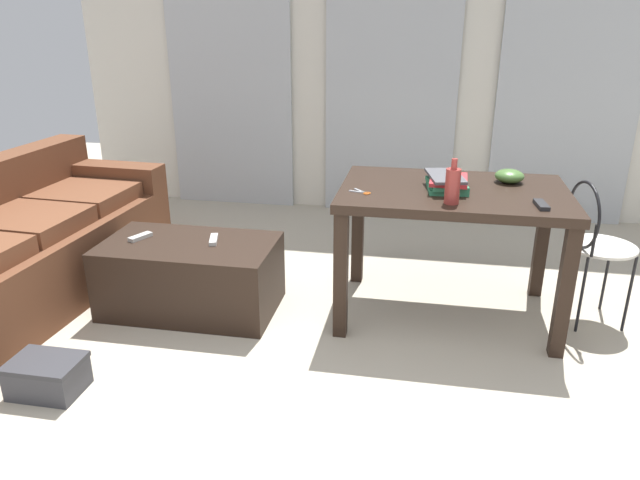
% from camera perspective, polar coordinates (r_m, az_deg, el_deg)
% --- Properties ---
extents(ground_plane, '(8.46, 8.46, 0.00)m').
position_cam_1_polar(ground_plane, '(3.29, 3.37, -8.35)').
color(ground_plane, '#B2A893').
extents(wall_back, '(5.32, 0.10, 2.52)m').
position_cam_1_polar(wall_back, '(5.03, 7.03, 16.90)').
color(wall_back, silver).
rests_on(wall_back, ground).
extents(curtains, '(3.79, 0.03, 2.31)m').
position_cam_1_polar(curtains, '(4.96, 6.91, 15.62)').
color(curtains, '#B2B7BC').
rests_on(curtains, ground).
extents(couch, '(0.93, 2.05, 0.79)m').
position_cam_1_polar(couch, '(3.91, -26.94, -0.72)').
color(couch, brown).
rests_on(couch, ground).
extents(coffee_table, '(0.97, 0.55, 0.41)m').
position_cam_1_polar(coffee_table, '(3.48, -12.31, -3.39)').
color(coffee_table, black).
rests_on(coffee_table, ground).
extents(craft_table, '(1.20, 0.80, 0.74)m').
position_cam_1_polar(craft_table, '(3.26, 12.62, 3.05)').
color(craft_table, black).
rests_on(craft_table, ground).
extents(wire_chair, '(0.36, 0.39, 0.80)m').
position_cam_1_polar(wire_chair, '(3.47, 24.72, 0.38)').
color(wire_chair, silver).
rests_on(wire_chair, ground).
extents(bottle_near, '(0.07, 0.07, 0.22)m').
position_cam_1_polar(bottle_near, '(2.95, 12.64, 5.16)').
color(bottle_near, '#99332D').
rests_on(bottle_near, craft_table).
extents(bowl, '(0.16, 0.16, 0.07)m').
position_cam_1_polar(bowl, '(3.42, 17.77, 5.89)').
color(bowl, '#477033').
rests_on(bowl, craft_table).
extents(book_stack, '(0.23, 0.33, 0.08)m').
position_cam_1_polar(book_stack, '(3.19, 12.12, 5.45)').
color(book_stack, '#2D7F56').
rests_on(book_stack, craft_table).
extents(tv_remote_on_table, '(0.06, 0.15, 0.02)m').
position_cam_1_polar(tv_remote_on_table, '(3.04, 20.53, 3.20)').
color(tv_remote_on_table, '#232326').
rests_on(tv_remote_on_table, craft_table).
extents(scissors, '(0.12, 0.10, 0.00)m').
position_cam_1_polar(scissors, '(3.09, 4.13, 4.61)').
color(scissors, '#9EA0A5').
rests_on(scissors, craft_table).
extents(tv_remote_primary, '(0.08, 0.16, 0.02)m').
position_cam_1_polar(tv_remote_primary, '(3.38, -10.20, 0.05)').
color(tv_remote_primary, '#B7B7B2').
rests_on(tv_remote_primary, coffee_table).
extents(tv_remote_secondary, '(0.10, 0.15, 0.02)m').
position_cam_1_polar(tv_remote_secondary, '(3.52, -16.91, 0.30)').
color(tv_remote_secondary, '#B7B7B2').
rests_on(tv_remote_secondary, coffee_table).
extents(shoebox, '(0.32, 0.23, 0.16)m').
position_cam_1_polar(shoebox, '(3.00, -24.77, -11.79)').
color(shoebox, '#38383D').
rests_on(shoebox, ground).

